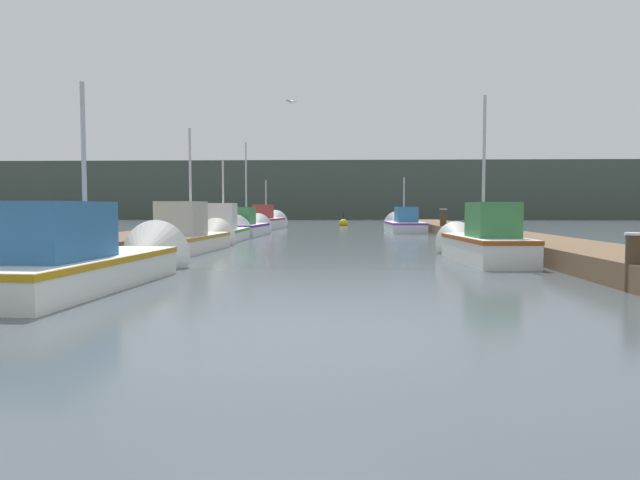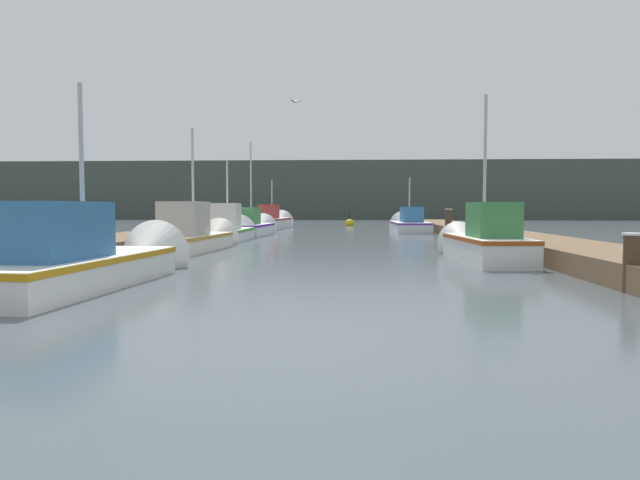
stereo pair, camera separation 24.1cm
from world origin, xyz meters
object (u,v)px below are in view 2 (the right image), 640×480
Objects in this scene: fishing_boat_2 at (196,236)px; fishing_boat_5 at (409,224)px; mooring_piling_0 at (632,263)px; fishing_boat_6 at (273,222)px; channel_buoy at (350,223)px; fishing_boat_4 at (253,227)px; seagull_lead at (295,102)px; mooring_piling_1 at (448,222)px; fishing_boat_0 at (92,259)px; fishing_boat_1 at (481,242)px; fishing_boat_3 at (229,230)px.

fishing_boat_5 is (8.25, 13.88, -0.04)m from fishing_boat_2.
fishing_boat_6 is at bearing 109.66° from mooring_piling_0.
fishing_boat_5 is 5.05× the size of channel_buoy.
fishing_boat_4 is 20.59m from mooring_piling_0.
seagull_lead is at bearing 73.68° from fishing_boat_2.
fishing_boat_5 is 10.20m from channel_buoy.
fishing_boat_0 is at bearing -118.32° from mooring_piling_1.
fishing_boat_4 reaches higher than fishing_boat_1.
mooring_piling_0 is at bearing -37.89° from fishing_boat_2.
fishing_boat_5 is 9.11m from fishing_boat_6.
seagull_lead reaches higher than channel_buoy.
fishing_boat_6 reaches higher than mooring_piling_1.
fishing_boat_4 is 0.91× the size of fishing_boat_6.
mooring_piling_1 is (0.10, 18.08, 0.16)m from mooring_piling_0.
fishing_boat_6 is (-8.33, 21.16, -0.04)m from fishing_boat_1.
mooring_piling_0 is 2.03× the size of seagull_lead.
fishing_boat_4 is 10.29× the size of seagull_lead.
fishing_boat_4 is at bearing 93.30° from fishing_boat_2.
channel_buoy is 2.35× the size of seagull_lead.
fishing_boat_2 is 1.19× the size of fishing_boat_3.
fishing_boat_6 is at bearing 94.24° from fishing_boat_2.
channel_buoy is at bearing 74.74° from fishing_boat_4.
fishing_boat_0 is 19.80m from mooring_piling_1.
fishing_boat_0 is 12.59× the size of seagull_lead.
seagull_lead is at bearing 26.93° from fishing_boat_3.
fishing_boat_1 is at bearing -53.93° from fishing_boat_4.
mooring_piling_0 is (9.68, -14.20, 0.08)m from fishing_boat_3.
fishing_boat_6 is (-8.18, 4.02, 0.03)m from fishing_boat_5.
mooring_piling_0 is at bearing -81.28° from fishing_boat_1.
mooring_piling_1 is (9.61, -8.55, 0.20)m from fishing_boat_6.
fishing_boat_2 is at bearing 21.87° from seagull_lead.
fishing_boat_4 is at bearing -83.78° from fishing_boat_6.
seagull_lead is (2.39, -2.78, 5.55)m from fishing_boat_4.
fishing_boat_3 is 0.76× the size of fishing_boat_5.
fishing_boat_0 is at bearing 33.86° from seagull_lead.
seagull_lead is (2.52, -11.08, 5.51)m from fishing_boat_6.
mooring_piling_0 is at bearing 0.09° from fishing_boat_0.
fishing_boat_1 is 12.19m from fishing_boat_3.
fishing_boat_5 is 22.65m from mooring_piling_0.
fishing_boat_0 is 1.17× the size of fishing_boat_2.
seagull_lead is at bearing 114.22° from mooring_piling_0.
fishing_boat_0 is 31.94m from channel_buoy.
fishing_boat_1 is 0.94× the size of fishing_boat_2.
fishing_boat_6 is at bearing 108.05° from fishing_boat_1.
fishing_boat_6 is at bearing 94.40° from fishing_boat_4.
fishing_boat_0 is at bearing -110.96° from fishing_boat_5.
fishing_boat_5 is 5.87× the size of mooring_piling_0.
fishing_boat_1 is 4.98× the size of mooring_piling_0.
mooring_piling_1 is (1.43, -4.53, 0.24)m from fishing_boat_5.
fishing_boat_0 is 17.68m from fishing_boat_4.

